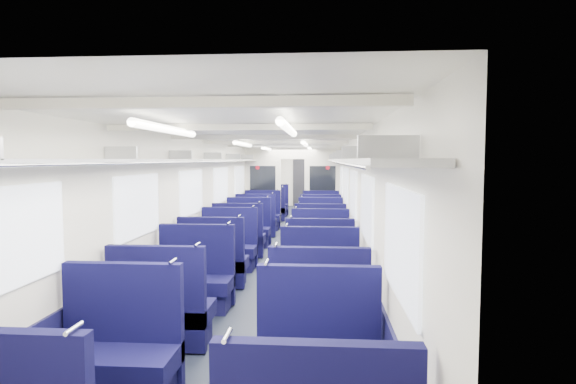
# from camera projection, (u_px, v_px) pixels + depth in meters

# --- Properties ---
(floor) EXTENTS (2.80, 18.00, 0.01)m
(floor) POSITION_uv_depth(u_px,v_px,m) (285.00, 244.00, 10.74)
(floor) COLOR black
(floor) RESTS_ON ground
(ceiling) EXTENTS (2.80, 18.00, 0.01)m
(ceiling) POSITION_uv_depth(u_px,v_px,m) (285.00, 144.00, 10.58)
(ceiling) COLOR white
(ceiling) RESTS_ON wall_left
(wall_left) EXTENTS (0.02, 18.00, 2.35)m
(wall_left) POSITION_uv_depth(u_px,v_px,m) (226.00, 194.00, 10.76)
(wall_left) COLOR silver
(wall_left) RESTS_ON floor
(dado_left) EXTENTS (0.03, 17.90, 0.70)m
(dado_left) POSITION_uv_depth(u_px,v_px,m) (227.00, 229.00, 10.82)
(dado_left) COLOR black
(dado_left) RESTS_ON floor
(wall_right) EXTENTS (0.02, 18.00, 2.35)m
(wall_right) POSITION_uv_depth(u_px,v_px,m) (345.00, 195.00, 10.56)
(wall_right) COLOR silver
(wall_right) RESTS_ON floor
(dado_right) EXTENTS (0.03, 17.90, 0.70)m
(dado_right) POSITION_uv_depth(u_px,v_px,m) (344.00, 230.00, 10.62)
(dado_right) COLOR black
(dado_right) RESTS_ON floor
(wall_far) EXTENTS (2.80, 0.02, 2.35)m
(wall_far) POSITION_uv_depth(u_px,v_px,m) (302.00, 178.00, 19.61)
(wall_far) COLOR silver
(wall_far) RESTS_ON floor
(luggage_rack_left) EXTENTS (0.36, 17.40, 0.18)m
(luggage_rack_left) POSITION_uv_depth(u_px,v_px,m) (233.00, 160.00, 10.69)
(luggage_rack_left) COLOR #B2B5BA
(luggage_rack_left) RESTS_ON wall_left
(luggage_rack_right) EXTENTS (0.36, 17.40, 0.18)m
(luggage_rack_right) POSITION_uv_depth(u_px,v_px,m) (338.00, 160.00, 10.52)
(luggage_rack_right) COLOR #B2B5BA
(luggage_rack_right) RESTS_ON wall_right
(windows) EXTENTS (2.78, 15.60, 0.75)m
(windows) POSITION_uv_depth(u_px,v_px,m) (283.00, 185.00, 10.19)
(windows) COLOR white
(windows) RESTS_ON wall_left
(ceiling_fittings) EXTENTS (2.70, 16.06, 0.11)m
(ceiling_fittings) POSITION_uv_depth(u_px,v_px,m) (284.00, 146.00, 10.32)
(ceiling_fittings) COLOR silver
(ceiling_fittings) RESTS_ON ceiling
(end_door) EXTENTS (0.75, 0.06, 2.00)m
(end_door) POSITION_uv_depth(u_px,v_px,m) (302.00, 183.00, 19.57)
(end_door) COLOR black
(end_door) RESTS_ON floor
(bulkhead) EXTENTS (2.80, 0.10, 2.35)m
(bulkhead) POSITION_uv_depth(u_px,v_px,m) (293.00, 185.00, 13.40)
(bulkhead) COLOR silver
(bulkhead) RESTS_ON floor
(seat_2) EXTENTS (1.02, 0.57, 1.14)m
(seat_2) POSITION_uv_depth(u_px,v_px,m) (117.00, 357.00, 3.78)
(seat_2) COLOR #0D0C3C
(seat_2) RESTS_ON floor
(seat_3) EXTENTS (1.02, 0.57, 1.14)m
(seat_3) POSITION_uv_depth(u_px,v_px,m) (318.00, 362.00, 3.69)
(seat_3) COLOR #0D0C3C
(seat_3) RESTS_ON floor
(seat_4) EXTENTS (1.02, 0.57, 1.14)m
(seat_4) POSITION_uv_depth(u_px,v_px,m) (162.00, 314.00, 4.83)
(seat_4) COLOR #0D0C3C
(seat_4) RESTS_ON floor
(seat_5) EXTENTS (1.02, 0.57, 1.14)m
(seat_5) POSITION_uv_depth(u_px,v_px,m) (319.00, 317.00, 4.75)
(seat_5) COLOR #0D0C3C
(seat_5) RESTS_ON floor
(seat_6) EXTENTS (1.02, 0.57, 1.14)m
(seat_6) POSITION_uv_depth(u_px,v_px,m) (195.00, 282.00, 6.09)
(seat_6) COLOR #0D0C3C
(seat_6) RESTS_ON floor
(seat_7) EXTENTS (1.02, 0.57, 1.14)m
(seat_7) POSITION_uv_depth(u_px,v_px,m) (319.00, 287.00, 5.85)
(seat_7) COLOR #0D0C3C
(seat_7) RESTS_ON floor
(seat_8) EXTENTS (1.02, 0.57, 1.14)m
(seat_8) POSITION_uv_depth(u_px,v_px,m) (213.00, 264.00, 7.14)
(seat_8) COLOR #0D0C3C
(seat_8) RESTS_ON floor
(seat_9) EXTENTS (1.02, 0.57, 1.14)m
(seat_9) POSITION_uv_depth(u_px,v_px,m) (320.00, 267.00, 6.96)
(seat_9) COLOR #0D0C3C
(seat_9) RESTS_ON floor
(seat_10) EXTENTS (1.02, 0.57, 1.14)m
(seat_10) POSITION_uv_depth(u_px,v_px,m) (228.00, 250.00, 8.28)
(seat_10) COLOR #0D0C3C
(seat_10) RESTS_ON floor
(seat_11) EXTENTS (1.02, 0.57, 1.14)m
(seat_11) POSITION_uv_depth(u_px,v_px,m) (320.00, 253.00, 8.03)
(seat_11) COLOR #0D0C3C
(seat_11) RESTS_ON floor
(seat_12) EXTENTS (1.02, 0.57, 1.14)m
(seat_12) POSITION_uv_depth(u_px,v_px,m) (239.00, 240.00, 9.34)
(seat_12) COLOR #0D0C3C
(seat_12) RESTS_ON floor
(seat_13) EXTENTS (1.02, 0.57, 1.14)m
(seat_13) POSITION_uv_depth(u_px,v_px,m) (320.00, 241.00, 9.23)
(seat_13) COLOR #0D0C3C
(seat_13) RESTS_ON floor
(seat_14) EXTENTS (1.02, 0.57, 1.14)m
(seat_14) POSITION_uv_depth(u_px,v_px,m) (248.00, 231.00, 10.49)
(seat_14) COLOR #0D0C3C
(seat_14) RESTS_ON floor
(seat_15) EXTENTS (1.02, 0.57, 1.14)m
(seat_15) POSITION_uv_depth(u_px,v_px,m) (320.00, 231.00, 10.48)
(seat_15) COLOR #0D0C3C
(seat_15) RESTS_ON floor
(seat_16) EXTENTS (1.02, 0.57, 1.14)m
(seat_16) POSITION_uv_depth(u_px,v_px,m) (256.00, 223.00, 11.81)
(seat_16) COLOR #0D0C3C
(seat_16) RESTS_ON floor
(seat_17) EXTENTS (1.02, 0.57, 1.14)m
(seat_17) POSITION_uv_depth(u_px,v_px,m) (321.00, 224.00, 11.65)
(seat_17) COLOR #0D0C3C
(seat_17) RESTS_ON floor
(seat_18) EXTENTS (1.02, 0.57, 1.14)m
(seat_18) POSITION_uv_depth(u_px,v_px,m) (262.00, 217.00, 12.96)
(seat_18) COLOR #0D0C3C
(seat_18) RESTS_ON floor
(seat_19) EXTENTS (1.02, 0.57, 1.14)m
(seat_19) POSITION_uv_depth(u_px,v_px,m) (321.00, 218.00, 12.76)
(seat_19) COLOR #0D0C3C
(seat_19) RESTS_ON floor
(seat_20) EXTENTS (1.02, 0.57, 1.14)m
(seat_20) POSITION_uv_depth(u_px,v_px,m) (270.00, 210.00, 14.81)
(seat_20) COLOR #0D0C3C
(seat_20) RESTS_ON floor
(seat_21) EXTENTS (1.02, 0.57, 1.14)m
(seat_21) POSITION_uv_depth(u_px,v_px,m) (321.00, 210.00, 14.80)
(seat_21) COLOR #0D0C3C
(seat_21) RESTS_ON floor
(seat_22) EXTENTS (1.02, 0.57, 1.14)m
(seat_22) POSITION_uv_depth(u_px,v_px,m) (274.00, 206.00, 16.07)
(seat_22) COLOR #0D0C3C
(seat_22) RESTS_ON floor
(seat_23) EXTENTS (1.02, 0.57, 1.14)m
(seat_23) POSITION_uv_depth(u_px,v_px,m) (321.00, 207.00, 15.82)
(seat_23) COLOR #0D0C3C
(seat_23) RESTS_ON floor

